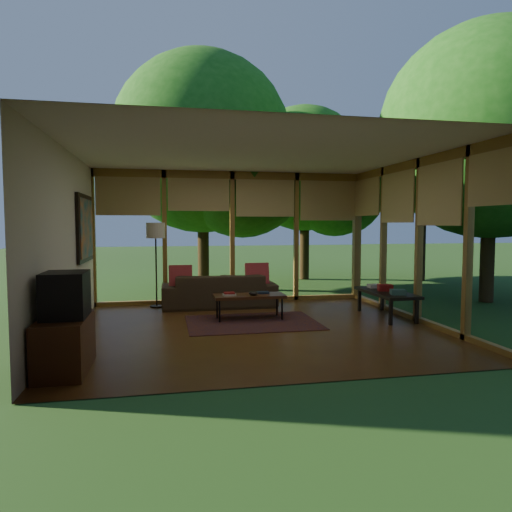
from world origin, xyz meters
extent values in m
plane|color=brown|center=(0.00, 0.00, 0.00)|extent=(5.50, 5.50, 0.00)
plane|color=white|center=(0.00, 0.00, 2.70)|extent=(5.50, 5.50, 0.00)
cube|color=silver|center=(-2.75, 0.00, 1.35)|extent=(0.04, 5.00, 2.70)
cube|color=silver|center=(0.00, -2.50, 1.35)|extent=(5.50, 0.04, 2.70)
cube|color=olive|center=(0.00, 2.50, 1.35)|extent=(5.50, 0.12, 2.70)
cube|color=olive|center=(2.75, 0.00, 1.35)|extent=(0.12, 5.00, 2.70)
plane|color=#254D1D|center=(8.00, 8.00, -0.01)|extent=(40.00, 40.00, 0.00)
cylinder|color=#342513|center=(-0.43, 4.64, 2.33)|extent=(0.28, 0.28, 4.65)
sphere|color=#175513|center=(-0.43, 4.64, 3.62)|extent=(4.43, 4.43, 4.43)
cylinder|color=#342513|center=(2.67, 6.13, 2.08)|extent=(0.28, 0.28, 4.17)
sphere|color=#175513|center=(2.67, 6.13, 3.24)|extent=(3.64, 3.64, 3.64)
cylinder|color=#342513|center=(5.08, 1.47, 2.24)|extent=(0.28, 0.28, 4.49)
sphere|color=#175513|center=(5.08, 1.47, 3.49)|extent=(4.33, 4.33, 4.33)
cylinder|color=#342513|center=(5.67, 5.15, 2.22)|extent=(0.28, 0.28, 4.43)
sphere|color=#175513|center=(5.67, 5.15, 3.45)|extent=(3.05, 3.05, 3.05)
cube|color=maroon|center=(0.02, 0.42, 0.01)|extent=(2.13, 1.51, 0.01)
imported|color=#3C2E1E|center=(-0.34, 2.00, 0.32)|extent=(2.22, 0.89, 0.65)
cube|color=maroon|center=(-1.09, 1.95, 0.60)|extent=(0.44, 0.24, 0.46)
cube|color=maroon|center=(0.41, 1.95, 0.61)|extent=(0.46, 0.24, 0.48)
cube|color=#B9B3A8|center=(-0.33, 0.65, 0.44)|extent=(0.22, 0.17, 0.03)
cube|color=maroon|center=(-0.33, 0.65, 0.47)|extent=(0.18, 0.13, 0.03)
cube|color=black|center=(0.27, 0.78, 0.44)|extent=(0.21, 0.16, 0.03)
ellipsoid|color=black|center=(0.07, 0.60, 0.46)|extent=(0.16, 0.16, 0.07)
cube|color=#4C2814|center=(-2.47, -1.60, 0.30)|extent=(0.50, 1.00, 0.60)
cube|color=black|center=(-2.45, -1.60, 0.85)|extent=(0.45, 0.55, 0.50)
cube|color=#325851|center=(2.40, 0.01, 0.50)|extent=(0.28, 0.23, 0.09)
cube|color=maroon|center=(2.40, 0.46, 0.51)|extent=(0.28, 0.23, 0.11)
cube|color=#B9B3A8|center=(2.40, 0.86, 0.49)|extent=(0.24, 0.18, 0.06)
cylinder|color=black|center=(-1.55, 2.19, 0.01)|extent=(0.26, 0.26, 0.03)
cylinder|color=black|center=(-1.55, 2.19, 0.79)|extent=(0.03, 0.03, 1.52)
cylinder|color=beige|center=(-1.55, 2.19, 1.50)|extent=(0.36, 0.36, 0.30)
cube|color=#4C2814|center=(0.02, 0.70, 0.40)|extent=(1.20, 0.50, 0.05)
cylinder|color=black|center=(-0.51, 0.52, 0.19)|extent=(0.03, 0.03, 0.38)
cylinder|color=black|center=(0.55, 0.52, 0.19)|extent=(0.03, 0.03, 0.38)
cylinder|color=black|center=(-0.51, 0.88, 0.19)|extent=(0.03, 0.03, 0.38)
cylinder|color=black|center=(0.55, 0.88, 0.19)|extent=(0.03, 0.03, 0.38)
cube|color=black|center=(2.40, 0.41, 0.43)|extent=(0.60, 1.40, 0.05)
cube|color=black|center=(2.17, -0.19, 0.20)|extent=(0.05, 0.05, 0.40)
cube|color=black|center=(2.63, -0.19, 0.20)|extent=(0.05, 0.05, 0.40)
cube|color=black|center=(2.17, 1.01, 0.20)|extent=(0.05, 0.05, 0.40)
cube|color=black|center=(2.63, 1.01, 0.20)|extent=(0.05, 0.05, 0.40)
cube|color=black|center=(-2.72, 1.40, 1.55)|extent=(0.05, 1.35, 1.15)
cube|color=#195970|center=(-2.69, 1.40, 1.55)|extent=(0.02, 1.20, 1.00)
camera|label=1|loc=(-1.38, -6.85, 1.62)|focal=32.00mm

